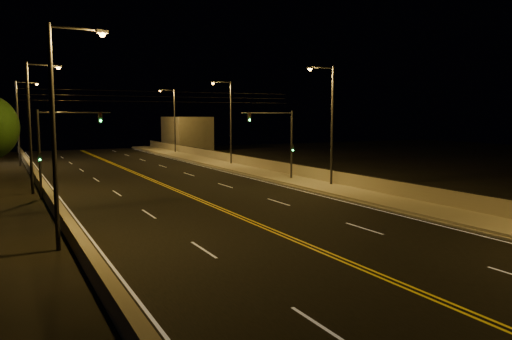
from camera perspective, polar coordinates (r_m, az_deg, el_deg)
name	(u,v)px	position (r m, az deg, el deg)	size (l,w,h in m)	color
ground	(474,316)	(16.78, 23.64, -15.01)	(160.00, 160.00, 0.00)	black
road	(215,206)	(32.69, -4.74, -4.18)	(18.00, 120.00, 0.02)	black
sidewalk	(348,193)	(38.08, 10.44, -2.55)	(3.60, 120.00, 0.30)	#A09A85
curb	(327,195)	(36.99, 8.15, -2.89)	(0.14, 120.00, 0.15)	#A09A85
parapet_wall	(365,183)	(39.02, 12.38, -1.42)	(0.30, 120.00, 1.00)	gray
jersey_barrier	(60,214)	(30.34, -21.49, -4.66)	(0.45, 120.00, 0.81)	gray
distant_building_right	(187,133)	(86.65, -7.93, 4.18)	(6.00, 10.00, 5.61)	slate
parapet_rail	(365,176)	(38.95, 12.40, -0.65)	(0.06, 0.06, 120.00)	black
lane_markings	(215,206)	(32.63, -4.69, -4.18)	(17.32, 116.00, 0.00)	silver
streetlight_1	(330,119)	(40.88, 8.41, 5.81)	(2.55, 0.28, 9.83)	#2D2D33
streetlight_2	(229,118)	(58.10, -3.12, 6.00)	(2.55, 0.28, 9.83)	#2D2D33
streetlight_3	(173,117)	(77.42, -9.46, 6.00)	(2.55, 0.28, 9.83)	#2D2D33
streetlight_4	(59,122)	(23.31, -21.56, 5.10)	(2.55, 0.28, 9.83)	#2D2D33
streetlight_5	(33,119)	(41.08, -24.13, 5.33)	(2.55, 0.28, 9.83)	#2D2D33
streetlight_6	(20,118)	(64.06, -25.35, 5.43)	(2.55, 0.28, 9.83)	#2D2D33
traffic_signal_right	(282,137)	(44.25, 3.01, 3.75)	(5.11, 0.31, 6.32)	#2D2D33
traffic_signal_left	(54,143)	(38.35, -22.11, 2.90)	(5.11, 0.31, 6.32)	#2D2D33
overhead_wires	(168,97)	(41.11, -10.00, 8.24)	(22.00, 0.03, 0.83)	black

